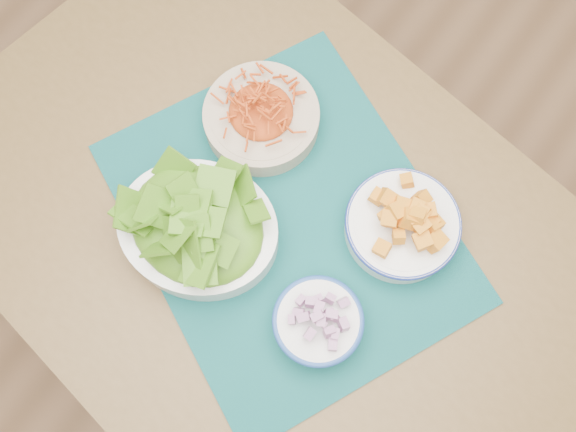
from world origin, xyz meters
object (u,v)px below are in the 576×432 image
(carrot_bowl, at_px, (261,115))
(lettuce_bowl, at_px, (197,225))
(placemat, at_px, (288,222))
(squash_bowl, at_px, (404,222))
(onion_bowl, at_px, (318,321))
(table, at_px, (278,252))

(carrot_bowl, xyz_separation_m, lettuce_bowl, (0.04, -0.21, 0.02))
(placemat, relative_size, carrot_bowl, 2.21)
(lettuce_bowl, bearing_deg, squash_bowl, 19.28)
(placemat, xyz_separation_m, lettuce_bowl, (-0.10, -0.10, 0.06))
(lettuce_bowl, relative_size, onion_bowl, 1.95)
(squash_bowl, xyz_separation_m, lettuce_bowl, (-0.25, -0.19, 0.01))
(placemat, bearing_deg, squash_bowl, 56.22)
(squash_bowl, distance_m, onion_bowl, 0.20)
(placemat, height_order, squash_bowl, squash_bowl)
(table, bearing_deg, squash_bowl, 46.83)
(table, xyz_separation_m, carrot_bowl, (-0.13, 0.14, 0.14))
(onion_bowl, bearing_deg, table, 149.36)
(squash_bowl, bearing_deg, onion_bowl, -95.50)
(squash_bowl, xyz_separation_m, onion_bowl, (-0.02, -0.20, -0.01))
(onion_bowl, bearing_deg, squash_bowl, 84.50)
(table, distance_m, squash_bowl, 0.24)
(carrot_bowl, bearing_deg, placemat, -39.61)
(squash_bowl, relative_size, onion_bowl, 1.41)
(placemat, height_order, carrot_bowl, carrot_bowl)
(table, relative_size, lettuce_bowl, 4.17)
(squash_bowl, relative_size, lettuce_bowl, 0.72)
(table, xyz_separation_m, squash_bowl, (0.15, 0.12, 0.15))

